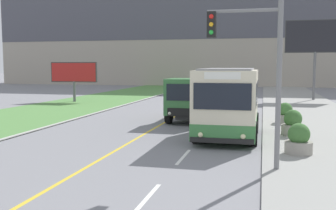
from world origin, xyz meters
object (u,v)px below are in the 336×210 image
billboard_small (74,73)px  planter_round_third (285,114)px  traffic_light_mast (256,61)px  planter_round_second (293,124)px  dump_truck (191,100)px  billboard_large (316,39)px  planter_round_near (299,140)px  city_bus (228,103)px

billboard_small → planter_round_third: billboard_small is taller
traffic_light_mast → planter_round_second: bearing=75.8°
billboard_small → planter_round_second: 22.66m
dump_truck → billboard_large: (8.68, 16.59, 4.45)m
planter_round_third → traffic_light_mast: bearing=-98.1°
billboard_large → planter_round_near: 25.06m
planter_round_second → city_bus: bearing=-160.6°
billboard_large → dump_truck: bearing=-117.6°
city_bus → billboard_small: bearing=135.6°
city_bus → planter_round_second: size_ratio=4.60×
billboard_small → planter_round_second: (17.94, -13.71, -1.99)m
city_bus → traffic_light_mast: (1.29, -5.31, 1.83)m
traffic_light_mast → billboard_large: 27.19m
planter_round_near → city_bus: bearing=133.7°
planter_round_near → billboard_small: bearing=135.3°
dump_truck → planter_round_near: size_ratio=5.39×
billboard_large → planter_round_third: billboard_large is taller
city_bus → billboard_large: 22.60m
billboard_small → planter_round_third: 20.39m
city_bus → planter_round_third: 5.77m
billboard_large → planter_round_near: (-3.34, -24.29, -5.16)m
planter_round_third → billboard_small: bearing=151.3°
traffic_light_mast → billboard_small: 25.86m
dump_truck → traffic_light_mast: 10.97m
billboard_large → planter_round_near: billboard_large is taller
dump_truck → billboard_large: billboard_large is taller
dump_truck → planter_round_near: dump_truck is taller
planter_round_near → planter_round_third: planter_round_third is taller
billboard_large → billboard_small: size_ratio=1.69×
billboard_small → planter_round_third: bearing=-28.7°
dump_truck → planter_round_second: (5.41, -3.74, -0.68)m
traffic_light_mast → planter_round_third: traffic_light_mast is taller
city_bus → billboard_small: size_ratio=1.22×
city_bus → planter_round_second: city_bus is taller
planter_round_near → planter_round_third: size_ratio=0.98×
dump_truck → planter_round_second: bearing=-34.6°
planter_round_second → planter_round_third: size_ratio=1.03×
traffic_light_mast → planter_round_second: 7.10m
planter_round_second → planter_round_third: 3.96m
planter_round_near → dump_truck: bearing=124.8°
traffic_light_mast → city_bus: bearing=103.6°
dump_truck → city_bus: bearing=-62.0°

